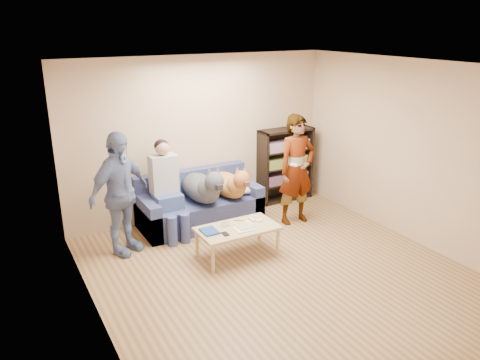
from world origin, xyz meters
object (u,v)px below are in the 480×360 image
dog_tan (230,184)px  coffee_table (238,230)px  camera_silver (226,224)px  person_standing_right (297,170)px  notebook_blue (209,231)px  person_standing_left (120,194)px  bookshelf (285,163)px  person_seated (167,185)px  sofa (199,206)px  dog_gray (203,187)px

dog_tan → coffee_table: dog_tan is taller
camera_silver → dog_tan: bearing=58.4°
person_standing_right → notebook_blue: size_ratio=6.72×
camera_silver → dog_tan: (0.57, 0.93, 0.20)m
person_standing_left → bookshelf: 3.20m
camera_silver → person_seated: person_seated is taller
dog_tan → person_standing_right: bearing=-27.9°
sofa → camera_silver: bearing=-95.7°
person_standing_left → coffee_table: size_ratio=1.57×
notebook_blue → sofa: (0.39, 1.21, -0.15)m
person_standing_right → dog_tan: size_ratio=1.49×
sofa → person_seated: (-0.57, -0.13, 0.49)m
person_standing_right → sofa: size_ratio=0.92×
person_seated → dog_gray: (0.56, -0.06, -0.11)m
coffee_table → bookshelf: (1.79, 1.50, 0.31)m
person_seated → sofa: bearing=12.6°
person_seated → coffee_table: person_seated is taller
person_standing_left → bookshelf: (3.13, 0.63, -0.18)m
camera_silver → coffee_table: bearing=-45.0°
dog_gray → bookshelf: size_ratio=0.98×
dog_tan → notebook_blue: bearing=-130.4°
person_seated → dog_gray: person_seated is taller
camera_silver → bookshelf: (1.91, 1.38, 0.23)m
camera_silver → person_seated: 1.16m
person_standing_left → dog_tan: (1.79, 0.18, -0.22)m
sofa → person_seated: person_seated is taller
sofa → coffee_table: sofa is taller
sofa → person_seated: size_ratio=1.29×
person_standing_left → sofa: size_ratio=0.91×
dog_gray → dog_tan: 0.47m
person_standing_left → bookshelf: bearing=-17.6°
dog_gray → bookshelf: bookshelf is taller
dog_tan → bookshelf: bookshelf is taller
dog_tan → coffee_table: size_ratio=1.06×
sofa → person_standing_left: bearing=-163.6°
person_standing_right → coffee_table: bearing=-156.8°
person_seated → bookshelf: person_seated is taller
sofa → dog_gray: size_ratio=1.49×
person_seated → dog_tan: (1.03, -0.08, -0.13)m
person_standing_right → camera_silver: bearing=-162.6°
bookshelf → sofa: bearing=-172.6°
sofa → dog_gray: dog_gray is taller
person_standing_left → person_seated: (0.77, 0.27, -0.09)m
dog_tan → sofa: bearing=155.7°
person_seated → coffee_table: (0.57, -1.14, -0.40)m
person_standing_right → dog_gray: (-1.38, 0.50, -0.21)m
dog_gray → dog_tan: (0.47, -0.02, -0.03)m
notebook_blue → dog_tan: size_ratio=0.22×
person_standing_right → notebook_blue: 1.90m
dog_tan → coffee_table: (-0.45, -1.05, -0.27)m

